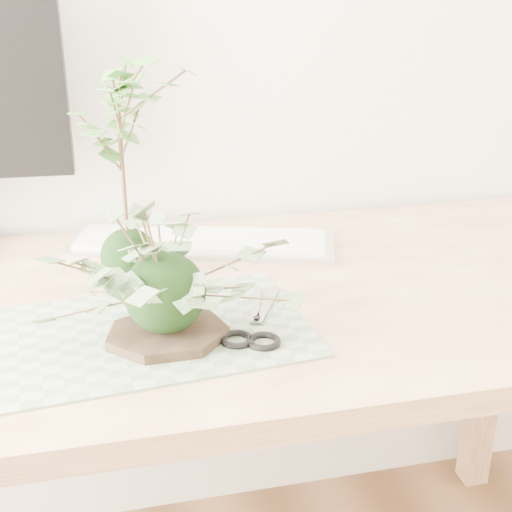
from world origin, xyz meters
name	(u,v)px	position (x,y,z in m)	size (l,w,h in m)	color
desk	(198,344)	(-0.08, 1.23, 0.65)	(1.60, 0.70, 0.74)	#DDB88C
cutting_mat	(156,332)	(-0.15, 1.12, 0.74)	(0.44, 0.29, 0.00)	#5F7E5E
stone_dish	(167,334)	(-0.14, 1.10, 0.75)	(0.18, 0.18, 0.01)	black
ivy_kokedama	(163,257)	(-0.14, 1.10, 0.87)	(0.40, 0.40, 0.23)	black
maple_kokedama	(119,119)	(-0.18, 1.31, 1.01)	(0.27, 0.27, 0.39)	black
keyboard	(202,242)	(-0.04, 1.44, 0.75)	(0.52, 0.29, 0.02)	silver
scissors	(260,332)	(-0.01, 1.08, 0.75)	(0.10, 0.20, 0.01)	gray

